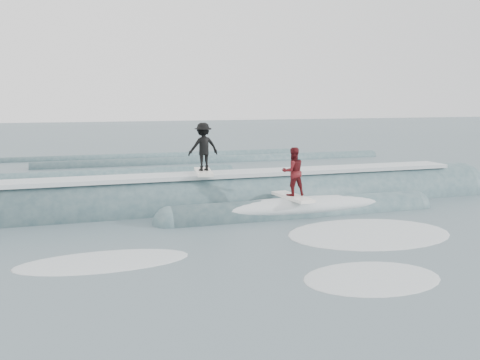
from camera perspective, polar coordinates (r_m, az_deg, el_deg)
name	(u,v)px	position (r m, az deg, el deg)	size (l,w,h in m)	color
ground	(281,237)	(15.37, 4.39, -6.04)	(160.00, 160.00, 0.00)	#415B5F
breaking_wave	(241,206)	(19.44, 0.09, -2.77)	(22.58, 3.96, 2.36)	#36515B
surfer_black	(203,149)	(19.07, -3.94, 3.34)	(1.16, 2.06, 1.81)	white
surfer_red	(293,175)	(17.91, 5.67, 0.57)	(0.79, 2.05, 1.72)	white
whitewater	(309,250)	(14.11, 7.38, -7.43)	(15.74, 5.87, 0.10)	silver
far_swells	(141,166)	(31.87, -10.55, 1.52)	(33.47, 8.65, 0.80)	#36515B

